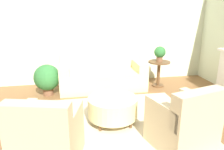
{
  "coord_description": "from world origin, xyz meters",
  "views": [
    {
      "loc": [
        -0.57,
        -3.3,
        1.94
      ],
      "look_at": [
        0.15,
        0.55,
        0.75
      ],
      "focal_mm": 35.0,
      "sensor_mm": 36.0,
      "label": 1
    }
  ],
  "objects": [
    {
      "name": "potted_plant_on_side_table",
      "position": [
        1.61,
        1.79,
        0.88
      ],
      "size": [
        0.29,
        0.29,
        0.38
      ],
      "color": "brown",
      "rests_on": "side_table"
    },
    {
      "name": "wall_back",
      "position": [
        0.0,
        2.55,
        1.4
      ],
      "size": [
        8.97,
        0.12,
        2.8
      ],
      "color": "beige",
      "rests_on": "ground_plane"
    },
    {
      "name": "armchair_left",
      "position": [
        -0.94,
        -0.78,
        0.37
      ],
      "size": [
        0.96,
        0.93,
        0.94
      ],
      "color": "#C6B289",
      "rests_on": "rug"
    },
    {
      "name": "side_table",
      "position": [
        1.61,
        1.79,
        0.45
      ],
      "size": [
        0.55,
        0.55,
        0.66
      ],
      "color": "brown",
      "rests_on": "ground_plane"
    },
    {
      "name": "armchair_right",
      "position": [
        0.94,
        -0.78,
        0.37
      ],
      "size": [
        0.96,
        0.93,
        0.94
      ],
      "color": "#C6B289",
      "rests_on": "rug"
    },
    {
      "name": "couch",
      "position": [
        0.16,
        1.9,
        0.32
      ],
      "size": [
        2.09,
        0.88,
        0.84
      ],
      "color": "beige",
      "rests_on": "ground_plane"
    },
    {
      "name": "ottoman_table",
      "position": [
        0.08,
        0.12,
        0.3
      ],
      "size": [
        0.87,
        0.87,
        0.46
      ],
      "color": "beige",
      "rests_on": "rug"
    },
    {
      "name": "rug",
      "position": [
        0.0,
        0.0,
        0.01
      ],
      "size": [
        3.15,
        2.56,
        0.01
      ],
      "color": "beige",
      "rests_on": "ground_plane"
    },
    {
      "name": "potted_plant_floor",
      "position": [
        -1.16,
        1.68,
        0.41
      ],
      "size": [
        0.6,
        0.6,
        0.73
      ],
      "color": "brown",
      "rests_on": "ground_plane"
    },
    {
      "name": "ground_plane",
      "position": [
        0.0,
        0.0,
        0.0
      ],
      "size": [
        16.0,
        16.0,
        0.0
      ],
      "primitive_type": "plane",
      "color": "brown"
    }
  ]
}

